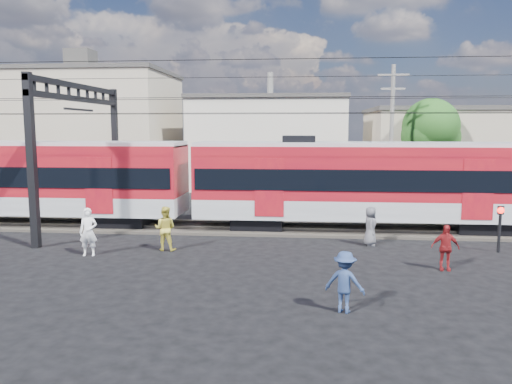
# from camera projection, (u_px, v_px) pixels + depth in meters

# --- Properties ---
(ground) EXTENTS (120.00, 120.00, 0.00)m
(ground) POSITION_uv_depth(u_px,v_px,m) (278.00, 280.00, 15.92)
(ground) COLOR black
(ground) RESTS_ON ground
(track_bed) EXTENTS (70.00, 3.40, 0.12)m
(track_bed) POSITION_uv_depth(u_px,v_px,m) (286.00, 228.00, 23.81)
(track_bed) COLOR #2D2823
(track_bed) RESTS_ON ground
(rail_near) EXTENTS (70.00, 0.12, 0.12)m
(rail_near) POSITION_uv_depth(u_px,v_px,m) (285.00, 229.00, 23.05)
(rail_near) COLOR #59544C
(rail_near) RESTS_ON track_bed
(rail_far) EXTENTS (70.00, 0.12, 0.12)m
(rail_far) POSITION_uv_depth(u_px,v_px,m) (287.00, 223.00, 24.54)
(rail_far) COLOR #59544C
(rail_far) RESTS_ON track_bed
(commuter_train) EXTENTS (50.30, 3.08, 4.17)m
(commuter_train) POSITION_uv_depth(u_px,v_px,m) (372.00, 181.00, 23.15)
(commuter_train) COLOR black
(commuter_train) RESTS_ON ground
(catenary) EXTENTS (70.00, 9.30, 7.52)m
(catenary) POSITION_uv_depth(u_px,v_px,m) (107.00, 121.00, 23.95)
(catenary) COLOR black
(catenary) RESTS_ON ground
(building_west) EXTENTS (14.28, 10.20, 9.30)m
(building_west) POSITION_uv_depth(u_px,v_px,m) (84.00, 130.00, 40.57)
(building_west) COLOR tan
(building_west) RESTS_ON ground
(building_midwest) EXTENTS (12.24, 12.24, 7.30)m
(building_midwest) POSITION_uv_depth(u_px,v_px,m) (270.00, 142.00, 42.29)
(building_midwest) COLOR #BBB3A4
(building_midwest) RESTS_ON ground
(building_mideast) EXTENTS (16.32, 10.20, 6.30)m
(building_mideast) POSITION_uv_depth(u_px,v_px,m) (477.00, 150.00, 37.93)
(building_mideast) COLOR tan
(building_mideast) RESTS_ON ground
(utility_pole_mid) EXTENTS (1.80, 0.24, 8.50)m
(utility_pole_mid) POSITION_uv_depth(u_px,v_px,m) (391.00, 133.00, 29.60)
(utility_pole_mid) COLOR slate
(utility_pole_mid) RESTS_ON ground
(tree_near) EXTENTS (3.82, 3.64, 6.72)m
(tree_near) POSITION_uv_depth(u_px,v_px,m) (433.00, 130.00, 32.34)
(tree_near) COLOR #382619
(tree_near) RESTS_ON ground
(pedestrian_a) EXTENTS (0.73, 0.54, 1.84)m
(pedestrian_a) POSITION_uv_depth(u_px,v_px,m) (88.00, 232.00, 18.90)
(pedestrian_a) COLOR white
(pedestrian_a) RESTS_ON ground
(pedestrian_b) EXTENTS (0.88, 0.70, 1.77)m
(pedestrian_b) POSITION_uv_depth(u_px,v_px,m) (165.00, 228.00, 19.72)
(pedestrian_b) COLOR gold
(pedestrian_b) RESTS_ON ground
(pedestrian_c) EXTENTS (1.20, 0.91, 1.64)m
(pedestrian_c) POSITION_uv_depth(u_px,v_px,m) (345.00, 282.00, 13.10)
(pedestrian_c) COLOR navy
(pedestrian_c) RESTS_ON ground
(pedestrian_d) EXTENTS (0.95, 0.44, 1.58)m
(pedestrian_d) POSITION_uv_depth(u_px,v_px,m) (445.00, 247.00, 16.98)
(pedestrian_d) COLOR maroon
(pedestrian_d) RESTS_ON ground
(pedestrian_e) EXTENTS (0.57, 0.82, 1.62)m
(pedestrian_e) POSITION_uv_depth(u_px,v_px,m) (370.00, 226.00, 20.55)
(pedestrian_e) COLOR #525257
(pedestrian_e) RESTS_ON ground
(crossing_signal) EXTENTS (0.27, 0.27, 1.84)m
(crossing_signal) POSITION_uv_depth(u_px,v_px,m) (500.00, 220.00, 19.34)
(crossing_signal) COLOR black
(crossing_signal) RESTS_ON ground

